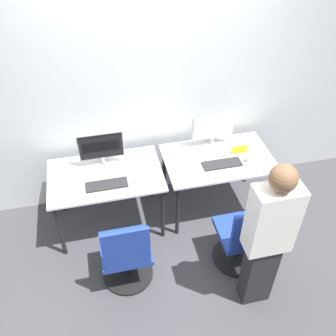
% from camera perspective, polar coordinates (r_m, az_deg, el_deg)
% --- Properties ---
extents(ground_plane, '(20.00, 20.00, 0.00)m').
position_cam_1_polar(ground_plane, '(4.03, 0.46, -10.54)').
color(ground_plane, '#3D3D42').
extents(wall_back, '(12.00, 0.05, 2.80)m').
position_cam_1_polar(wall_back, '(3.78, -2.44, 13.14)').
color(wall_back, silver).
rests_on(wall_back, ground_plane).
extents(desk_left, '(1.11, 0.71, 0.70)m').
position_cam_1_polar(desk_left, '(3.77, -9.42, -1.83)').
color(desk_left, silver).
rests_on(desk_left, ground_plane).
extents(monitor_left, '(0.45, 0.20, 0.38)m').
position_cam_1_polar(monitor_left, '(3.72, -10.11, 2.85)').
color(monitor_left, '#B2B2B7').
rests_on(monitor_left, desk_left).
extents(keyboard_left, '(0.40, 0.14, 0.02)m').
position_cam_1_polar(keyboard_left, '(3.60, -9.30, -2.53)').
color(keyboard_left, '#262628').
rests_on(keyboard_left, desk_left).
extents(mouse_left, '(0.06, 0.09, 0.03)m').
position_cam_1_polar(mouse_left, '(3.61, -4.97, -1.67)').
color(mouse_left, silver).
rests_on(mouse_left, desk_left).
extents(office_chair_left, '(0.48, 0.48, 0.87)m').
position_cam_1_polar(office_chair_left, '(3.47, -6.35, -13.28)').
color(office_chair_left, black).
rests_on(office_chair_left, ground_plane).
extents(desk_right, '(1.11, 0.71, 0.70)m').
position_cam_1_polar(desk_right, '(3.95, 7.57, 0.72)').
color(desk_right, silver).
rests_on(desk_right, ground_plane).
extents(monitor_right, '(0.45, 0.20, 0.38)m').
position_cam_1_polar(monitor_right, '(3.96, 6.84, 5.82)').
color(monitor_right, '#B2B2B7').
rests_on(monitor_right, desk_right).
extents(keyboard_right, '(0.40, 0.14, 0.02)m').
position_cam_1_polar(keyboard_right, '(3.82, 8.23, 0.62)').
color(keyboard_right, '#262628').
rests_on(keyboard_right, desk_right).
extents(mouse_right, '(0.06, 0.09, 0.03)m').
position_cam_1_polar(mouse_right, '(3.92, 11.92, 1.44)').
color(mouse_right, silver).
rests_on(mouse_right, desk_right).
extents(office_chair_right, '(0.48, 0.48, 0.87)m').
position_cam_1_polar(office_chair_right, '(3.63, 11.30, -10.65)').
color(office_chair_right, black).
rests_on(office_chair_right, ground_plane).
extents(person_right, '(0.36, 0.20, 1.55)m').
position_cam_1_polar(person_right, '(3.06, 14.96, -10.00)').
color(person_right, '#232328').
rests_on(person_right, ground_plane).
extents(placard_right, '(0.16, 0.03, 0.08)m').
position_cam_1_polar(placard_right, '(3.99, 10.87, 2.81)').
color(placard_right, yellow).
rests_on(placard_right, desk_right).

